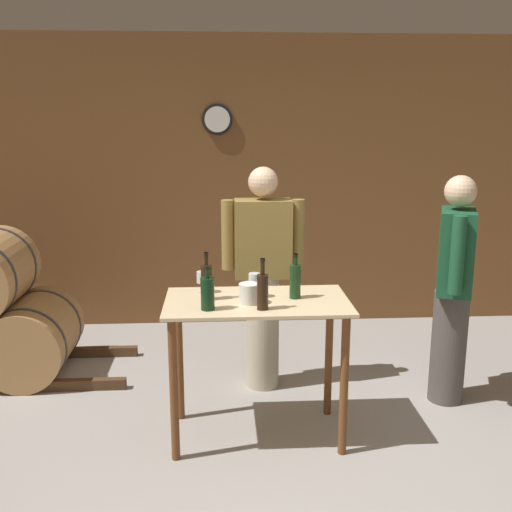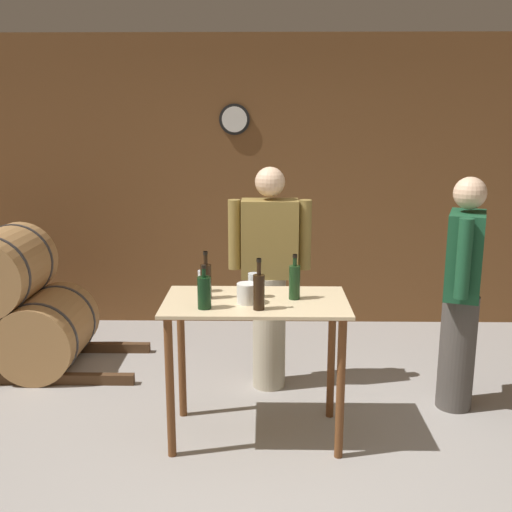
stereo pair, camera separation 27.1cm
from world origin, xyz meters
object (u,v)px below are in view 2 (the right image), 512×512
Objects in this scene: wine_bottle_far_left at (206,280)px; wine_glass_near_center at (254,279)px; wine_bottle_left at (204,292)px; wine_bottle_center at (259,290)px; ice_bucket at (247,293)px; wine_bottle_right at (295,281)px; wine_glass_near_left at (203,277)px; person_visitor_with_scarf at (462,290)px; person_host at (269,274)px.

wine_glass_near_center is at bearing 5.11° from wine_bottle_far_left.
wine_bottle_left is 0.86× the size of wine_bottle_center.
wine_glass_near_center is 1.26× the size of ice_bucket.
wine_bottle_far_left is at bearing -174.89° from wine_glass_near_center.
wine_bottle_center is at bearing -135.92° from wine_bottle_right.
ice_bucket is at bearing 121.12° from wine_bottle_center.
wine_bottle_right is 2.02× the size of wine_glass_near_left.
wine_bottle_far_left is at bearing -167.54° from person_visitor_with_scarf.
wine_bottle_far_left reaches higher than wine_glass_near_center.
wine_bottle_center reaches higher than wine_bottle_right.
wine_bottle_far_left reaches higher than wine_glass_near_left.
person_host is at bearing 85.70° from wine_bottle_center.
person_host is (0.14, 0.78, -0.09)m from ice_bucket.
wine_glass_near_center is at bearing 38.35° from wine_bottle_left.
wine_bottle_right is 0.17× the size of person_host.
ice_bucket is 0.08× the size of person_visitor_with_scarf.
wine_bottle_right is 0.72m from person_host.
wine_bottle_far_left is 0.38m from wine_bottle_center.
wine_bottle_far_left is at bearing 92.69° from wine_bottle_left.
wine_bottle_right is 0.58m from wine_glass_near_left.
person_host is at bearing 60.45° from wine_bottle_far_left.
wine_bottle_center is at bearing -94.30° from person_host.
wine_bottle_right is at bearing -6.61° from wine_glass_near_center.
wine_bottle_far_left is at bearing -119.55° from person_host.
person_visitor_with_scarf reaches higher than wine_bottle_center.
wine_glass_near_left is at bearing 139.99° from ice_bucket.
person_host is (0.07, 0.90, -0.14)m from wine_bottle_center.
wine_bottle_left is 0.31m from wine_bottle_center.
person_visitor_with_scarf is (1.70, 0.22, -0.15)m from wine_glass_near_left.
ice_bucket is (-0.28, -0.09, -0.05)m from wine_bottle_right.
person_visitor_with_scarf is (1.14, 0.37, -0.16)m from wine_bottle_right.
wine_bottle_far_left reaches higher than wine_bottle_left.
wine_bottle_left is at bearing -113.32° from person_host.
person_visitor_with_scarf is at bearing 18.13° from wine_bottle_right.
wine_bottle_right is (0.53, -0.00, -0.00)m from wine_bottle_far_left.
person_visitor_with_scarf is at bearing -13.93° from person_host.
wine_glass_near_center is 0.13m from ice_bucket.
wine_glass_near_left is at bearing 101.90° from wine_bottle_far_left.
wine_bottle_center is (0.31, -0.01, 0.01)m from wine_bottle_left.
wine_bottle_left is 0.93× the size of wine_bottle_right.
wine_bottle_far_left is 0.80m from person_host.
wine_bottle_center is at bearing -45.14° from wine_glass_near_left.
wine_glass_near_center is at bearing 98.12° from wine_bottle_center.
wine_bottle_left is at bearing -161.24° from person_visitor_with_scarf.
wine_glass_near_left is 0.08× the size of person_host.
wine_bottle_center reaches higher than wine_bottle_far_left.
wine_bottle_right is 1.82× the size of wine_glass_near_center.
person_visitor_with_scarf is (1.67, 0.37, -0.17)m from wine_bottle_far_left.
person_host is at bearing 81.33° from wine_glass_near_center.
wine_bottle_right is (0.21, 0.21, -0.00)m from wine_bottle_center.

